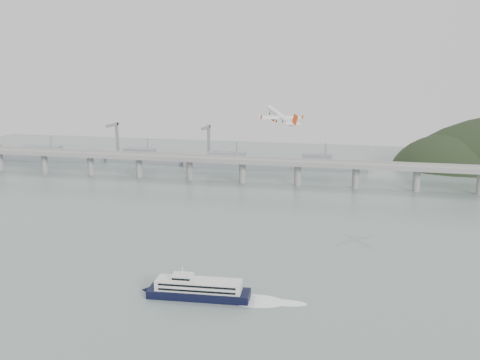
# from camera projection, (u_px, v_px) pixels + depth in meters

# --- Properties ---
(ground) EXTENTS (900.00, 900.00, 0.00)m
(ground) POSITION_uv_depth(u_px,v_px,m) (217.00, 270.00, 263.62)
(ground) COLOR slate
(ground) RESTS_ON ground
(bridge) EXTENTS (800.00, 22.00, 23.90)m
(bridge) POSITION_uv_depth(u_px,v_px,m) (274.00, 165.00, 450.37)
(bridge) COLOR gray
(bridge) RESTS_ON ground
(distant_fleet) EXTENTS (453.00, 60.90, 40.00)m
(distant_fleet) POSITION_uv_depth(u_px,v_px,m) (142.00, 158.00, 547.44)
(distant_fleet) COLOR slate
(distant_fleet) RESTS_ON ground
(ferry) EXTENTS (77.29, 16.81, 14.57)m
(ferry) POSITION_uv_depth(u_px,v_px,m) (199.00, 289.00, 232.23)
(ferry) COLOR black
(ferry) RESTS_ON ground
(airliner) EXTENTS (28.26, 29.63, 14.61)m
(airliner) POSITION_uv_depth(u_px,v_px,m) (281.00, 116.00, 332.14)
(airliner) COLOR white
(airliner) RESTS_ON ground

